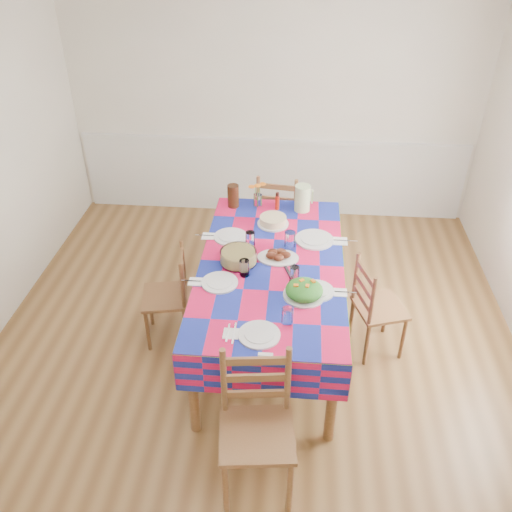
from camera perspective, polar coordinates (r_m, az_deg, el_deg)
The scene contains 22 objects.
room at distance 3.81m, azimuth -0.40°, elevation 4.38°, with size 4.58×5.08×2.78m.
wainscot at distance 6.41m, azimuth 1.68°, elevation 8.63°, with size 4.41×0.06×0.92m.
dining_table at distance 4.29m, azimuth 1.64°, elevation -1.77°, with size 1.13×2.11×0.82m.
setting_near_head at distance 3.60m, azimuth 1.32°, elevation -7.59°, with size 0.45×0.30×0.13m.
setting_left_near at distance 4.04m, azimuth -2.98°, elevation -2.22°, with size 0.50×0.30×0.13m.
setting_left_far at distance 4.50m, azimuth -2.04°, elevation 1.95°, with size 0.52×0.31×0.14m.
setting_right_near at distance 3.98m, azimuth 5.61°, elevation -3.02°, with size 0.49×0.28×0.13m.
setting_right_far at distance 4.48m, azimuth 5.34°, elevation 1.71°, with size 0.60×0.35×0.15m.
meat_platter at distance 4.28m, azimuth 2.32°, elevation 0.02°, with size 0.33×0.24×0.06m.
salad_platter at distance 3.89m, azimuth 5.09°, elevation -3.64°, with size 0.30×0.30×0.13m.
pasta_bowl at distance 4.22m, azimuth -1.87°, elevation -0.09°, with size 0.29×0.29×0.10m.
cake at distance 4.72m, azimuth 1.81°, elevation 3.73°, with size 0.27×0.27×0.08m.
serving_utensils at distance 4.15m, azimuth 3.73°, elevation -1.56°, with size 0.15×0.33×0.01m.
flower_vase at distance 4.95m, azimuth 0.17°, elevation 6.20°, with size 0.16×0.13×0.26m.
hot_sauce at distance 4.94m, azimuth 2.25°, elevation 5.82°, with size 0.04×0.04×0.17m, color red.
green_pitcher at distance 4.92m, azimuth 4.91°, elevation 6.09°, with size 0.14×0.14×0.24m, color beige.
tea_pitcher at distance 4.98m, azimuth -2.41°, elevation 6.35°, with size 0.11×0.11×0.21m, color #32190B.
name_card at distance 3.44m, azimuth 1.02°, elevation -10.41°, with size 0.09×0.03×0.02m, color silver.
chair_near at distance 3.48m, azimuth 0.06°, elevation -17.67°, with size 0.50×0.48×1.03m.
chair_far at distance 5.54m, azimuth 2.39°, elevation 4.19°, with size 0.48×0.46×0.98m.
chair_left at distance 4.59m, azimuth -9.07°, elevation -4.19°, with size 0.43×0.44×0.87m.
chair_right at distance 4.51m, azimuth 12.45°, elevation -5.39°, with size 0.47×0.48×0.88m.
Camera 1 is at (0.31, -3.30, 3.24)m, focal length 38.00 mm.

